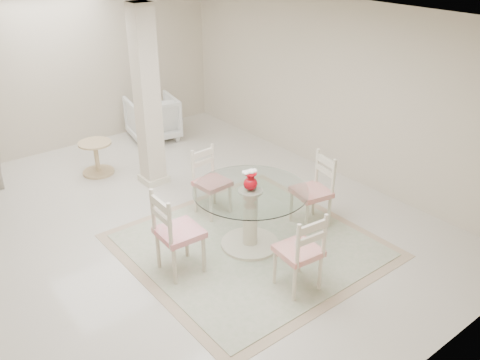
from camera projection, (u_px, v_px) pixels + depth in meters
ground at (170, 226)px, 6.81m from camera, size 7.00×7.00×0.00m
room_shell at (160, 92)px, 5.98m from camera, size 6.02×7.02×2.71m
column at (147, 99)px, 7.39m from camera, size 0.30×0.30×2.70m
area_rug at (250, 245)px, 6.39m from camera, size 2.87×2.87×0.02m
dining_table at (250, 218)px, 6.21m from camera, size 1.39×1.39×0.80m
red_vase at (250, 180)px, 5.98m from camera, size 0.20×0.17×0.26m
dining_chair_east at (316, 185)px, 6.61m from camera, size 0.51×0.51×1.10m
dining_chair_north at (209, 177)px, 6.91m from camera, size 0.44×0.45×1.04m
dining_chair_west at (173, 228)px, 5.63m from camera, size 0.48×0.48×1.16m
dining_chair_south at (303, 247)px, 5.37m from camera, size 0.47×0.47×1.08m
armchair_white at (153, 118)px, 9.43m from camera, size 1.00×1.02×0.80m
side_table at (97, 159)px, 8.15m from camera, size 0.52×0.52×0.54m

